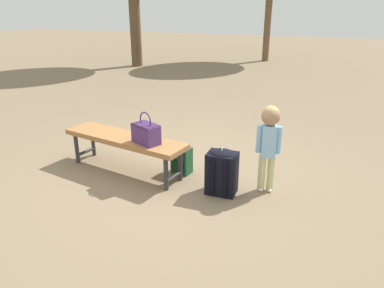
{
  "coord_description": "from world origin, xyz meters",
  "views": [
    {
      "loc": [
        1.51,
        -3.64,
        1.94
      ],
      "look_at": [
        0.2,
        -0.06,
        0.45
      ],
      "focal_mm": 34.11,
      "sensor_mm": 36.0,
      "label": 1
    }
  ],
  "objects": [
    {
      "name": "handbag",
      "position": [
        -0.29,
        -0.21,
        0.58
      ],
      "size": [
        0.37,
        0.3,
        0.37
      ],
      "color": "#4C2D66",
      "rests_on": "park_bench"
    },
    {
      "name": "backpack_small",
      "position": [
        0.02,
        0.08,
        0.19
      ],
      "size": [
        0.25,
        0.22,
        0.37
      ],
      "color": "#1E4C2D",
      "rests_on": "ground"
    },
    {
      "name": "park_bench",
      "position": [
        -0.64,
        -0.1,
        0.39
      ],
      "size": [
        1.65,
        0.72,
        0.45
      ],
      "color": "#9E6B3D",
      "rests_on": "ground"
    },
    {
      "name": "child_standing",
      "position": [
        1.04,
        -0.02,
        0.64
      ],
      "size": [
        0.26,
        0.2,
        0.96
      ],
      "color": "#CCCC8C",
      "rests_on": "ground"
    },
    {
      "name": "ground_plane",
      "position": [
        0.0,
        0.0,
        0.0
      ],
      "size": [
        40.0,
        40.0,
        0.0
      ],
      "primitive_type": "plane",
      "color": "#7F6B51",
      "rests_on": "ground"
    },
    {
      "name": "backpack_large",
      "position": [
        0.6,
        -0.23,
        0.27
      ],
      "size": [
        0.32,
        0.29,
        0.53
      ],
      "color": "black",
      "rests_on": "ground"
    }
  ]
}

